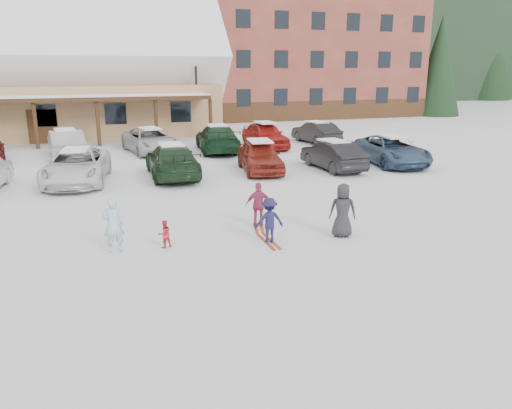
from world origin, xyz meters
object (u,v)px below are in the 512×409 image
object	(u,v)px
parked_car_6	(392,150)
parked_car_11	(217,139)
parked_car_5	(333,155)
lamp_post	(196,87)
child_magenta	(259,205)
day_lodge	(13,80)
parked_car_12	(265,135)
parked_car_9	(66,144)
alpine_hotel	(273,28)
child_navy	(269,220)
parked_car_10	(150,141)
parked_car_4	(260,156)
toddler_red	(164,234)
adult_skier	(113,225)
parked_car_3	(172,161)
bystander_dark	(343,210)
parked_car_13	(316,133)
parked_car_2	(77,166)

from	to	relation	value
parked_car_6	parked_car_11	xyz separation A→B (m)	(-7.50, 6.58, 0.06)
parked_car_5	parked_car_6	world-z (taller)	parked_car_6
parked_car_5	parked_car_11	size ratio (longest dim) A/B	0.80
lamp_post	child_magenta	world-z (taller)	lamp_post
day_lodge	parked_car_6	world-z (taller)	day_lodge
parked_car_6	parked_car_12	distance (m)	8.34
day_lodge	parked_car_9	distance (m)	12.07
alpine_hotel	child_navy	world-z (taller)	alpine_hotel
parked_car_10	parked_car_4	bearing A→B (deg)	-68.87
alpine_hotel	parked_car_10	size ratio (longest dim) A/B	6.15
lamp_post	toddler_red	xyz separation A→B (m)	(-5.67, -22.86, -3.05)
day_lodge	adult_skier	world-z (taller)	day_lodge
parked_car_3	parked_car_9	world-z (taller)	parked_car_9
lamp_post	adult_skier	bearing A→B (deg)	-107.04
alpine_hotel	parked_car_6	xyz separation A→B (m)	(-3.84, -28.27, -7.92)
alpine_hotel	bystander_dark	size ratio (longest dim) A/B	19.89
parked_car_9	alpine_hotel	bearing A→B (deg)	-140.24
parked_car_3	parked_car_5	world-z (taller)	parked_car_3
parked_car_5	parked_car_13	distance (m)	8.73
child_navy	alpine_hotel	bearing A→B (deg)	-110.30
toddler_red	parked_car_3	distance (m)	9.30
parked_car_2	bystander_dark	bearing A→B (deg)	-45.18
adult_skier	parked_car_3	world-z (taller)	adult_skier
adult_skier	child_navy	world-z (taller)	adult_skier
day_lodge	parked_car_6	size ratio (longest dim) A/B	5.66
parked_car_2	parked_car_6	size ratio (longest dim) A/B	1.02
child_magenta	parked_car_2	world-z (taller)	parked_car_2
adult_skier	parked_car_9	world-z (taller)	parked_car_9
parked_car_6	parked_car_9	xyz separation A→B (m)	(-15.83, 7.15, 0.06)
child_navy	parked_car_11	size ratio (longest dim) A/B	0.24
parked_car_4	parked_car_10	world-z (taller)	parked_car_4
parked_car_6	parked_car_12	xyz separation A→B (m)	(-4.35, 7.11, 0.07)
parked_car_4	parked_car_10	bearing A→B (deg)	128.92
parked_car_5	adult_skier	bearing A→B (deg)	35.27
bystander_dark	parked_car_9	distance (m)	18.44
parked_car_10	parked_car_6	bearing A→B (deg)	-43.44
parked_car_11	parked_car_6	bearing A→B (deg)	144.66
lamp_post	child_navy	size ratio (longest dim) A/B	4.67
child_magenta	parked_car_4	bearing A→B (deg)	-93.36
alpine_hotel	child_navy	distance (m)	40.73
parked_car_11	child_navy	bearing A→B (deg)	87.25
adult_skier	parked_car_12	xyz separation A→B (m)	(9.75, 15.77, 0.02)
adult_skier	child_navy	distance (m)	4.23
adult_skier	parked_car_2	distance (m)	9.17
alpine_hotel	child_magenta	distance (m)	39.31
bystander_dark	parked_car_11	size ratio (longest dim) A/B	0.30
parked_car_2	parked_car_11	size ratio (longest dim) A/B	0.98
adult_skier	parked_car_4	world-z (taller)	adult_skier
parked_car_2	parked_car_11	bearing A→B (deg)	46.36
lamp_post	parked_car_9	xyz separation A→B (m)	(-8.72, -6.99, -2.66)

